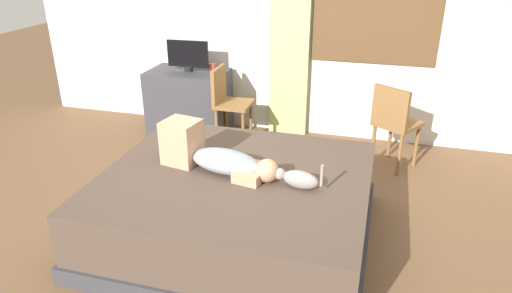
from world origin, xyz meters
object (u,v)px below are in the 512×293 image
object	(u,v)px
chair_by_desk	(228,99)
chair_spare	(394,121)
bed	(236,206)
desk	(189,102)
cat	(298,179)
cup	(213,67)
person_lying	(214,155)
tv_monitor	(188,55)

from	to	relation	value
chair_by_desk	chair_spare	distance (m)	1.78
bed	desk	world-z (taller)	desk
chair_by_desk	cat	bearing A→B (deg)	-57.38
bed	desk	distance (m)	2.24
bed	cup	bearing A→B (deg)	114.96
cat	desk	world-z (taller)	cat
person_lying	chair_by_desk	distance (m)	1.74
tv_monitor	desk	bearing A→B (deg)	180.00
bed	cup	world-z (taller)	cup
bed	chair_spare	xyz separation A→B (m)	(1.12, 1.53, 0.24)
chair_by_desk	chair_spare	size ratio (longest dim) A/B	1.00
cup	chair_by_desk	size ratio (longest dim) A/B	0.10
person_lying	desk	bearing A→B (deg)	118.85
chair_spare	person_lying	bearing A→B (deg)	-130.96
desk	cup	xyz separation A→B (m)	(0.28, 0.09, 0.41)
person_lying	chair_by_desk	bearing A→B (deg)	105.84
bed	cup	xyz separation A→B (m)	(-0.92, 1.98, 0.52)
bed	person_lying	size ratio (longest dim) A/B	2.12
desk	tv_monitor	distance (m)	0.55
person_lying	cup	xyz separation A→B (m)	(-0.74, 1.94, 0.13)
desk	tv_monitor	bearing A→B (deg)	-0.00
desk	chair_spare	distance (m)	2.35
tv_monitor	chair_by_desk	size ratio (longest dim) A/B	0.56
cup	cat	bearing A→B (deg)	-55.59
chair_spare	chair_by_desk	bearing A→B (deg)	174.62
person_lying	cat	xyz separation A→B (m)	(0.66, -0.10, -0.05)
chair_spare	bed	bearing A→B (deg)	-126.15
cat	bed	bearing A→B (deg)	172.05
bed	tv_monitor	distance (m)	2.32
person_lying	desk	xyz separation A→B (m)	(-1.02, 1.85, -0.28)
bed	chair_by_desk	world-z (taller)	chair_by_desk
cat	tv_monitor	distance (m)	2.58
chair_by_desk	tv_monitor	bearing A→B (deg)	160.56
cat	chair_spare	xyz separation A→B (m)	(0.64, 1.60, -0.10)
chair_by_desk	desk	bearing A→B (deg)	161.25
bed	person_lying	bearing A→B (deg)	168.47
cat	chair_spare	bearing A→B (deg)	68.19
tv_monitor	chair_spare	size ratio (longest dim) A/B	0.56
person_lying	tv_monitor	size ratio (longest dim) A/B	1.96
cat	chair_by_desk	xyz separation A→B (m)	(-1.13, 1.77, -0.10)
cat	chair_spare	world-z (taller)	chair_spare
bed	chair_spare	size ratio (longest dim) A/B	2.32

